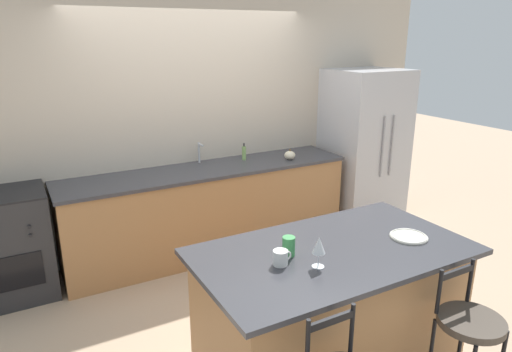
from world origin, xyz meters
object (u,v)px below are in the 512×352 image
dinner_plate (409,236)px  coffee_mug (281,258)px  refrigerator (363,147)px  pumpkin_decoration (290,155)px  oven_range (5,247)px  tumbler_cup (289,246)px  bar_stool_far (467,337)px  wine_glass (319,246)px  soap_bottle (244,153)px

dinner_plate → coffee_mug: 0.97m
refrigerator → pumpkin_decoration: 1.11m
coffee_mug → oven_range: bearing=124.8°
refrigerator → coffee_mug: (-2.46, -2.06, 0.05)m
tumbler_cup → pumpkin_decoration: tumbler_cup is taller
bar_stool_far → tumbler_cup: (-0.77, 0.76, 0.45)m
wine_glass → pumpkin_decoration: bearing=61.1°
dinner_plate → coffee_mug: (-0.96, 0.09, 0.04)m
wine_glass → tumbler_cup: size_ratio=1.55×
oven_range → tumbler_cup: bearing=-52.2°
oven_range → coffee_mug: bearing=-55.2°
bar_stool_far → coffee_mug: (-0.88, 0.68, 0.43)m
oven_range → coffee_mug: size_ratio=7.92×
coffee_mug → wine_glass: bearing=-36.0°
oven_range → bar_stool_far: oven_range is taller
wine_glass → soap_bottle: wine_glass is taller
bar_stool_far → dinner_plate: 0.71m
bar_stool_far → soap_bottle: size_ratio=5.21×
dinner_plate → pumpkin_decoration: size_ratio=2.09×
tumbler_cup → dinner_plate: bearing=-11.5°
refrigerator → bar_stool_far: refrigerator is taller
tumbler_cup → soap_bottle: soap_bottle is taller
oven_range → soap_bottle: soap_bottle is taller
oven_range → coffee_mug: (1.49, -2.15, 0.50)m
bar_stool_far → pumpkin_decoration: size_ratio=8.05×
pumpkin_decoration → soap_bottle: bearing=152.7°
refrigerator → wine_glass: 3.16m
dinner_plate → wine_glass: 0.79m
oven_range → soap_bottle: bearing=2.0°
oven_range → dinner_plate: bearing=-42.4°
bar_stool_far → tumbler_cup: 1.17m
wine_glass → dinner_plate: bearing=2.6°
oven_range → wine_glass: size_ratio=5.07×
bar_stool_far → pumpkin_decoration: pumpkin_decoration is taller
oven_range → soap_bottle: (2.40, 0.09, 0.53)m
refrigerator → soap_bottle: refrigerator is taller
dinner_plate → wine_glass: (-0.78, -0.04, 0.13)m
dinner_plate → wine_glass: wine_glass is taller
coffee_mug → pumpkin_decoration: (1.35, 2.00, 0.00)m
refrigerator → coffee_mug: bearing=-140.0°
oven_range → dinner_plate: (2.46, -2.24, 0.46)m
bar_stool_far → tumbler_cup: tumbler_cup is taller
coffee_mug → tumbler_cup: bearing=36.7°
pumpkin_decoration → refrigerator: bearing=3.1°
wine_glass → pumpkin_decoration: (1.18, 2.13, -0.09)m
refrigerator → oven_range: refrigerator is taller
oven_range → wine_glass: wine_glass is taller
oven_range → pumpkin_decoration: size_ratio=8.08×
coffee_mug → pumpkin_decoration: size_ratio=1.02×
pumpkin_decoration → tumbler_cup: bearing=-123.0°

